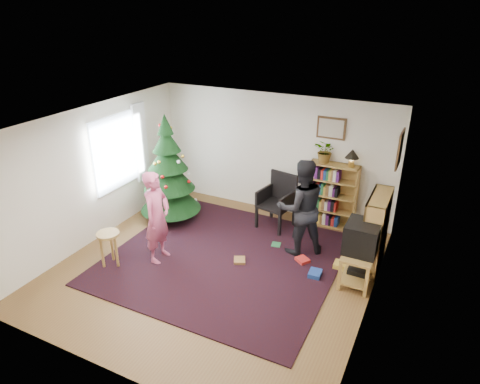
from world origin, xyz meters
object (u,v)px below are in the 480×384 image
at_px(christmas_tree, 169,178).
at_px(stool, 109,240).
at_px(tv_stand, 359,263).
at_px(potted_plant, 326,151).
at_px(table_lamp, 352,155).
at_px(bookshelf_right, 375,231).
at_px(armchair, 278,198).
at_px(person_standing, 157,217).
at_px(picture_right, 400,149).
at_px(person_by_chair, 301,208).
at_px(picture_back, 331,128).
at_px(crt_tv, 362,237).
at_px(bookshelf_back, 332,195).

distance_m(christmas_tree, stool, 1.92).
height_order(tv_stand, potted_plant, potted_plant).
xyz_separation_m(christmas_tree, table_lamp, (3.30, 1.19, 0.61)).
bearing_deg(bookshelf_right, stool, 116.51).
bearing_deg(table_lamp, armchair, -160.01).
distance_m(person_standing, table_lamp, 3.71).
bearing_deg(christmas_tree, picture_right, 8.22).
relative_size(potted_plant, table_lamp, 1.31).
height_order(armchair, person_by_chair, person_by_chair).
bearing_deg(tv_stand, bookshelf_right, 77.62).
bearing_deg(table_lamp, person_standing, -136.04).
relative_size(picture_back, person_standing, 0.34).
distance_m(picture_back, stool, 4.48).
bearing_deg(bookshelf_right, armchair, 72.41).
distance_m(crt_tv, armchair, 2.20).
bearing_deg(bookshelf_back, stool, -133.93).
xyz_separation_m(picture_right, armchair, (-2.11, 0.14, -1.36)).
bearing_deg(christmas_tree, armchair, 19.73).
relative_size(picture_back, bookshelf_right, 0.42).
height_order(picture_back, person_standing, picture_back).
distance_m(bookshelf_back, bookshelf_right, 1.49).
height_order(stool, potted_plant, potted_plant).
bearing_deg(table_lamp, crt_tv, -69.76).
distance_m(picture_right, potted_plant, 1.54).
distance_m(bookshelf_right, person_by_chair, 1.28).
bearing_deg(table_lamp, christmas_tree, -160.17).
relative_size(picture_right, bookshelf_back, 0.46).
bearing_deg(crt_tv, person_standing, -164.36).
bearing_deg(tv_stand, picture_back, 121.29).
xyz_separation_m(bookshelf_right, stool, (-3.97, -1.98, -0.18)).
distance_m(picture_right, person_by_chair, 1.87).
bearing_deg(crt_tv, picture_back, 121.22).
bearing_deg(bookshelf_back, picture_back, 141.18).
height_order(picture_right, crt_tv, picture_right).
distance_m(picture_right, crt_tv, 1.58).
distance_m(picture_right, bookshelf_right, 1.38).
bearing_deg(table_lamp, potted_plant, 180.00).
distance_m(christmas_tree, potted_plant, 3.10).
relative_size(christmas_tree, person_by_chair, 1.26).
bearing_deg(potted_plant, table_lamp, 0.00).
relative_size(bookshelf_right, armchair, 1.20).
height_order(picture_back, table_lamp, picture_back).
bearing_deg(crt_tv, potted_plant, 124.07).
height_order(bookshelf_back, person_standing, person_standing).
bearing_deg(picture_back, picture_right, -28.69).
relative_size(picture_right, bookshelf_right, 0.46).
relative_size(crt_tv, person_by_chair, 0.32).
height_order(person_standing, potted_plant, potted_plant).
xyz_separation_m(stool, table_lamp, (3.25, 3.06, 1.05)).
distance_m(christmas_tree, person_by_chair, 2.77).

